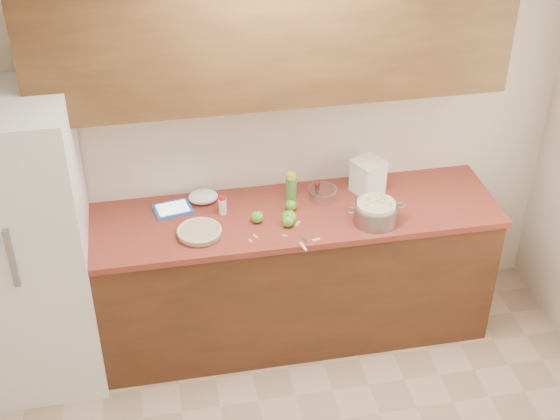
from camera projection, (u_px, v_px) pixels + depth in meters
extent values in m
plane|color=white|center=(364.00, 31.00, 2.43)|extent=(3.60, 3.60, 0.00)
plane|color=beige|center=(267.00, 131.00, 4.63)|extent=(3.60, 0.00, 3.60)
cube|color=#552B18|center=(278.00, 278.00, 4.84)|extent=(2.60, 0.65, 0.88)
cube|color=#963C29|center=(277.00, 217.00, 4.59)|extent=(2.64, 0.68, 0.04)
cube|color=brown|center=(272.00, 37.00, 4.12)|extent=(2.60, 0.34, 0.70)
cube|color=white|center=(25.00, 248.00, 4.33)|extent=(0.70, 0.70, 1.80)
cylinder|color=silver|center=(199.00, 233.00, 4.39)|extent=(0.26, 0.26, 0.04)
cylinder|color=#DEB98C|center=(199.00, 232.00, 4.39)|extent=(0.24, 0.24, 0.03)
torus|color=#DEB98C|center=(199.00, 230.00, 4.38)|extent=(0.26, 0.26, 0.02)
cylinder|color=gray|center=(376.00, 214.00, 4.48)|extent=(0.26, 0.26, 0.11)
torus|color=gray|center=(352.00, 210.00, 4.43)|extent=(0.06, 0.06, 0.01)
torus|color=gray|center=(400.00, 205.00, 4.48)|extent=(0.06, 0.06, 0.01)
cylinder|color=beige|center=(376.00, 211.00, 4.47)|extent=(0.22, 0.22, 0.12)
cube|color=white|center=(368.00, 178.00, 4.72)|extent=(0.21, 0.21, 0.20)
cube|color=beige|center=(369.00, 163.00, 4.66)|extent=(0.23, 0.23, 0.02)
cube|color=#2459AF|center=(173.00, 209.00, 4.60)|extent=(0.24, 0.20, 0.01)
cube|color=white|center=(173.00, 208.00, 4.60)|extent=(0.20, 0.16, 0.00)
cube|color=gray|center=(304.00, 239.00, 4.36)|extent=(0.03, 0.08, 0.00)
cylinder|color=white|center=(303.00, 246.00, 4.30)|extent=(0.03, 0.08, 0.01)
cylinder|color=#4C8C38|center=(291.00, 188.00, 4.67)|extent=(0.07, 0.07, 0.15)
cylinder|color=yellow|center=(291.00, 176.00, 4.62)|extent=(0.06, 0.06, 0.03)
cylinder|color=beige|center=(223.00, 206.00, 4.55)|extent=(0.05, 0.05, 0.10)
cylinder|color=red|center=(222.00, 198.00, 4.52)|extent=(0.04, 0.04, 0.02)
cylinder|color=black|center=(317.00, 189.00, 4.73)|extent=(0.03, 0.03, 0.07)
cylinder|color=red|center=(317.00, 183.00, 4.71)|extent=(0.03, 0.03, 0.01)
cylinder|color=silver|center=(322.00, 193.00, 4.70)|extent=(0.17, 0.17, 0.06)
torus|color=silver|center=(323.00, 189.00, 4.69)|extent=(0.18, 0.18, 0.01)
ellipsoid|color=white|center=(203.00, 197.00, 4.66)|extent=(0.20, 0.18, 0.07)
sphere|color=#519A22|center=(257.00, 217.00, 4.48)|extent=(0.07, 0.07, 0.07)
cylinder|color=#3F2D19|center=(257.00, 211.00, 4.46)|extent=(0.01, 0.01, 0.01)
sphere|color=#519A22|center=(291.00, 205.00, 4.59)|extent=(0.07, 0.07, 0.07)
cylinder|color=#3F2D19|center=(291.00, 200.00, 4.57)|extent=(0.01, 0.01, 0.01)
sphere|color=#519A22|center=(288.00, 221.00, 4.45)|extent=(0.07, 0.07, 0.07)
cylinder|color=#3F2D19|center=(288.00, 215.00, 4.43)|extent=(0.01, 0.01, 0.01)
sphere|color=#519A22|center=(289.00, 217.00, 4.47)|extent=(0.09, 0.09, 0.09)
cylinder|color=#3F2D19|center=(289.00, 210.00, 4.44)|extent=(0.01, 0.01, 0.01)
cube|color=#9AC861|center=(284.00, 235.00, 4.39)|extent=(0.03, 0.02, 0.00)
cube|color=#9AC861|center=(316.00, 240.00, 4.36)|extent=(0.05, 0.03, 0.00)
cube|color=#9AC861|center=(297.00, 223.00, 4.49)|extent=(0.05, 0.05, 0.00)
cube|color=#9AC861|center=(250.00, 240.00, 4.35)|extent=(0.02, 0.03, 0.00)
cube|color=#9AC861|center=(284.00, 225.00, 4.48)|extent=(0.03, 0.03, 0.00)
cube|color=#9AC861|center=(255.00, 236.00, 4.39)|extent=(0.03, 0.04, 0.00)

